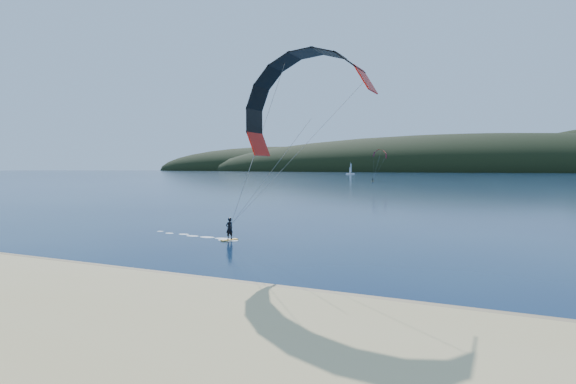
% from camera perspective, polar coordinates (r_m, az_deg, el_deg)
% --- Properties ---
extents(ground, '(1800.00, 1800.00, 0.00)m').
position_cam_1_polar(ground, '(25.75, -20.27, -12.01)').
color(ground, '#071639').
rests_on(ground, ground).
extents(wet_sand, '(220.00, 2.50, 0.10)m').
position_cam_1_polar(wet_sand, '(28.98, -13.84, -10.13)').
color(wet_sand, olive).
rests_on(wet_sand, ground).
extents(headland, '(1200.00, 310.00, 140.00)m').
position_cam_1_polar(headland, '(762.94, 23.76, 2.25)').
color(headland, black).
rests_on(headland, ground).
extents(kitesurfer_near, '(26.11, 8.95, 15.57)m').
position_cam_1_polar(kitesurfer_near, '(33.13, 2.41, 8.40)').
color(kitesurfer_near, orange).
rests_on(kitesurfer_near, ground).
extents(kitesurfer_far, '(8.03, 4.59, 13.69)m').
position_cam_1_polar(kitesurfer_far, '(222.71, 10.98, 4.21)').
color(kitesurfer_far, orange).
rests_on(kitesurfer_far, ground).
extents(sailboat, '(8.17, 5.19, 11.50)m').
position_cam_1_polar(sailboat, '(440.72, 7.51, 2.23)').
color(sailboat, white).
rests_on(sailboat, ground).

